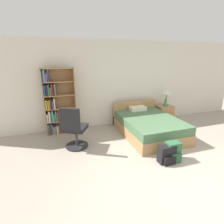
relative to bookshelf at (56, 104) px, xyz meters
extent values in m
plane|color=#A39989|center=(2.00, -2.98, -0.88)|extent=(14.00, 14.00, 0.00)
cube|color=silver|center=(2.00, 0.25, 0.42)|extent=(9.00, 0.06, 2.60)
cube|color=#AD7F51|center=(-0.29, -0.01, 0.04)|extent=(0.02, 0.26, 1.84)
cube|color=#AD7F51|center=(0.53, -0.01, 0.04)|extent=(0.02, 0.26, 1.84)
cube|color=#936C45|center=(0.12, 0.12, 0.04)|extent=(0.84, 0.01, 1.84)
cube|color=#AD7F51|center=(0.12, -0.01, -0.87)|extent=(0.80, 0.25, 0.02)
cube|color=#2D6638|center=(-0.25, -0.02, -0.71)|extent=(0.04, 0.21, 0.30)
cube|color=maroon|center=(-0.21, -0.05, -0.70)|extent=(0.02, 0.17, 0.31)
cube|color=navy|center=(-0.17, -0.02, -0.70)|extent=(0.04, 0.21, 0.31)
cube|color=orange|center=(-0.13, -0.04, -0.75)|extent=(0.03, 0.18, 0.22)
cube|color=teal|center=(-0.08, -0.02, -0.75)|extent=(0.04, 0.21, 0.22)
cube|color=beige|center=(-0.02, -0.04, -0.74)|extent=(0.04, 0.17, 0.23)
cube|color=#665B51|center=(0.01, -0.03, -0.74)|extent=(0.02, 0.19, 0.24)
cube|color=#AD7F51|center=(0.12, -0.01, -0.50)|extent=(0.80, 0.25, 0.02)
cube|color=beige|center=(-0.25, -0.03, -0.38)|extent=(0.04, 0.19, 0.23)
cube|color=beige|center=(-0.20, -0.05, -0.33)|extent=(0.04, 0.16, 0.31)
cube|color=#2D6638|center=(-0.16, -0.06, -0.35)|extent=(0.03, 0.14, 0.28)
cube|color=teal|center=(-0.12, -0.03, -0.33)|extent=(0.04, 0.19, 0.31)
cube|color=#2D6638|center=(-0.07, -0.03, -0.38)|extent=(0.04, 0.19, 0.22)
cube|color=teal|center=(-0.04, -0.03, -0.34)|extent=(0.02, 0.20, 0.30)
cube|color=#665B51|center=(0.00, -0.03, -0.36)|extent=(0.03, 0.19, 0.26)
cube|color=#AD7F51|center=(0.12, -0.01, -0.13)|extent=(0.80, 0.25, 0.02)
cube|color=gold|center=(-0.25, -0.03, 0.01)|extent=(0.04, 0.21, 0.25)
cube|color=gold|center=(-0.20, -0.02, 0.00)|extent=(0.03, 0.21, 0.25)
cube|color=orange|center=(-0.16, -0.03, 0.01)|extent=(0.03, 0.19, 0.26)
cube|color=black|center=(-0.12, -0.05, 0.02)|extent=(0.04, 0.15, 0.29)
cube|color=#7A387F|center=(-0.08, -0.04, -0.01)|extent=(0.03, 0.17, 0.22)
cube|color=beige|center=(-0.04, -0.03, 0.03)|extent=(0.03, 0.19, 0.29)
cube|color=#AD7F51|center=(0.12, -0.01, 0.24)|extent=(0.80, 0.25, 0.02)
cube|color=navy|center=(-0.25, -0.04, 0.39)|extent=(0.04, 0.17, 0.30)
cube|color=black|center=(-0.20, -0.04, 0.39)|extent=(0.04, 0.17, 0.29)
cube|color=#2D6638|center=(-0.15, -0.03, 0.40)|extent=(0.04, 0.20, 0.30)
cube|color=#665B51|center=(-0.11, -0.04, 0.36)|extent=(0.03, 0.18, 0.23)
cube|color=maroon|center=(-0.07, -0.03, 0.40)|extent=(0.03, 0.19, 0.31)
cube|color=black|center=(-0.03, -0.04, 0.39)|extent=(0.03, 0.17, 0.30)
cube|color=#665B51|center=(0.01, -0.05, 0.40)|extent=(0.04, 0.15, 0.31)
cube|color=#AD7F51|center=(0.12, -0.01, 0.60)|extent=(0.80, 0.25, 0.02)
cube|color=navy|center=(-0.26, -0.04, 0.75)|extent=(0.02, 0.18, 0.27)
cube|color=teal|center=(-0.22, -0.02, 0.77)|extent=(0.04, 0.21, 0.31)
cube|color=#7A387F|center=(-0.17, -0.05, 0.72)|extent=(0.04, 0.15, 0.22)
cube|color=navy|center=(-0.12, -0.05, 0.77)|extent=(0.02, 0.16, 0.32)
cube|color=#AD7F51|center=(0.12, -0.01, 0.95)|extent=(0.84, 0.26, 0.02)
cube|color=#AD7F51|center=(2.42, -0.93, -0.73)|extent=(1.44, 1.98, 0.29)
cube|color=#4C704C|center=(2.42, -0.93, -0.47)|extent=(1.41, 1.94, 0.22)
cube|color=#AD7F51|center=(2.42, 0.02, -0.49)|extent=(1.44, 0.08, 0.76)
cube|color=silver|center=(2.42, -0.19, -0.30)|extent=(0.50, 0.30, 0.12)
cylinder|color=#232326|center=(0.40, -0.98, -0.86)|extent=(0.54, 0.54, 0.04)
cylinder|color=#333338|center=(0.40, -0.98, -0.63)|extent=(0.06, 0.06, 0.41)
cube|color=black|center=(0.40, -0.98, -0.38)|extent=(0.65, 0.65, 0.10)
cube|color=black|center=(0.26, -1.22, -0.07)|extent=(0.42, 0.29, 0.51)
cube|color=#AD7F51|center=(3.49, -0.06, -0.61)|extent=(0.52, 0.45, 0.54)
sphere|color=tan|center=(3.49, -0.30, -0.50)|extent=(0.02, 0.02, 0.02)
cylinder|color=#333333|center=(3.54, -0.05, -0.33)|extent=(0.16, 0.16, 0.02)
cylinder|color=#333333|center=(3.54, -0.05, -0.13)|extent=(0.02, 0.02, 0.37)
cone|color=silver|center=(3.54, -0.05, 0.14)|extent=(0.26, 0.26, 0.18)
cylinder|color=#3F8C4C|center=(3.44, -0.17, -0.23)|extent=(0.08, 0.08, 0.23)
cylinder|color=#2D2D33|center=(3.44, -0.17, -0.10)|extent=(0.05, 0.05, 0.03)
cube|color=black|center=(2.09, -2.24, -0.69)|extent=(0.35, 0.19, 0.37)
cube|color=black|center=(2.09, -2.36, -0.77)|extent=(0.26, 0.06, 0.17)
cube|color=#2D603D|center=(2.25, -2.21, -0.67)|extent=(0.29, 0.20, 0.42)
cube|color=#275234|center=(2.25, -2.34, -0.76)|extent=(0.22, 0.07, 0.19)
camera|label=1|loc=(0.00, -4.90, 1.24)|focal=28.00mm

